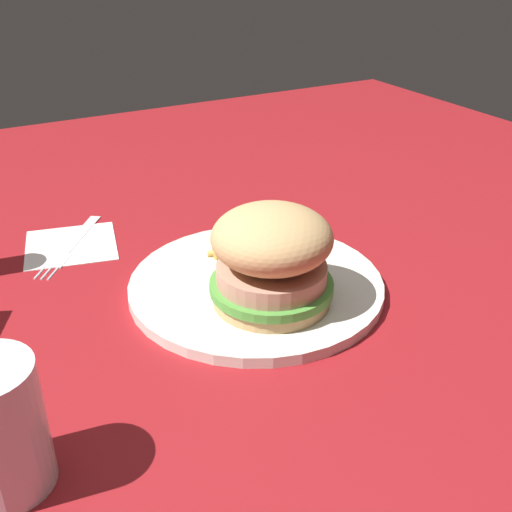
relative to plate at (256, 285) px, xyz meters
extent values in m
plane|color=maroon|center=(-0.02, 0.02, -0.01)|extent=(1.60, 1.60, 0.00)
cylinder|color=silver|center=(0.00, 0.00, 0.00)|extent=(0.28, 0.28, 0.01)
cylinder|color=tan|center=(-0.04, 0.01, 0.01)|extent=(0.12, 0.12, 0.01)
cylinder|color=#4C9338|center=(-0.04, 0.01, 0.02)|extent=(0.13, 0.13, 0.01)
cylinder|color=tan|center=(-0.04, 0.01, 0.04)|extent=(0.11, 0.11, 0.02)
ellipsoid|color=tan|center=(-0.04, 0.01, 0.08)|extent=(0.12, 0.12, 0.06)
cylinder|color=gold|center=(0.06, -0.02, 0.01)|extent=(0.05, 0.07, 0.01)
cylinder|color=gold|center=(0.07, -0.02, 0.01)|extent=(0.06, 0.03, 0.01)
cylinder|color=#E5B251|center=(0.06, -0.02, 0.01)|extent=(0.04, 0.08, 0.01)
cylinder|color=gold|center=(0.06, -0.04, 0.01)|extent=(0.05, 0.02, 0.01)
cylinder|color=gold|center=(0.07, -0.02, 0.01)|extent=(0.02, 0.08, 0.01)
cylinder|color=#E5B251|center=(0.08, -0.01, 0.01)|extent=(0.05, 0.04, 0.01)
cylinder|color=gold|center=(0.08, -0.01, 0.01)|extent=(0.08, 0.01, 0.01)
cylinder|color=gold|center=(0.04, -0.03, 0.01)|extent=(0.06, 0.03, 0.01)
cylinder|color=#E5B251|center=(0.07, -0.02, 0.01)|extent=(0.08, 0.04, 0.01)
cylinder|color=gold|center=(0.08, -0.02, 0.02)|extent=(0.04, 0.06, 0.01)
cylinder|color=gold|center=(0.07, -0.05, 0.01)|extent=(0.05, 0.04, 0.01)
cylinder|color=#E5B251|center=(0.05, -0.05, 0.01)|extent=(0.02, 0.06, 0.01)
cube|color=white|center=(0.21, 0.15, -0.01)|extent=(0.13, 0.13, 0.00)
cube|color=silver|center=(0.23, 0.13, 0.00)|extent=(0.10, 0.08, 0.00)
cube|color=silver|center=(0.17, 0.18, 0.00)|extent=(0.04, 0.04, 0.00)
cylinder|color=silver|center=(0.15, 0.20, 0.00)|extent=(0.02, 0.02, 0.00)
cylinder|color=silver|center=(0.15, 0.20, 0.00)|extent=(0.02, 0.02, 0.00)
cylinder|color=silver|center=(0.14, 0.19, 0.00)|extent=(0.02, 0.02, 0.00)
camera|label=1|loc=(-0.51, 0.28, 0.35)|focal=43.32mm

